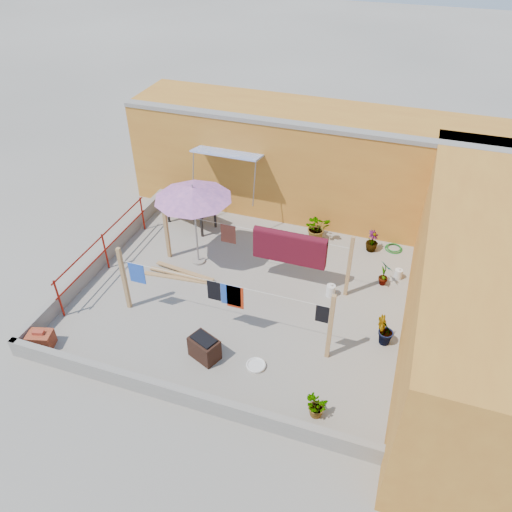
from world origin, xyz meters
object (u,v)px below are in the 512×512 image
(patio_umbrella, at_px, (193,193))
(water_jug_b, at_px, (398,274))
(outdoor_table, at_px, (191,206))
(green_hose, at_px, (394,248))
(brick_stack, at_px, (41,340))
(water_jug_a, at_px, (331,290))
(brazier, at_px, (204,348))
(white_basin, at_px, (256,365))
(plant_back_a, at_px, (317,227))

(patio_umbrella, relative_size, water_jug_b, 8.16)
(outdoor_table, distance_m, green_hose, 6.11)
(brick_stack, bearing_deg, patio_umbrella, 62.80)
(water_jug_a, height_order, water_jug_b, water_jug_a)
(brazier, height_order, white_basin, brazier)
(patio_umbrella, distance_m, white_basin, 4.61)
(patio_umbrella, distance_m, water_jug_b, 5.80)
(brick_stack, xyz_separation_m, white_basin, (4.80, 1.00, -0.16))
(water_jug_a, relative_size, plant_back_a, 0.45)
(patio_umbrella, xyz_separation_m, outdoor_table, (-0.97, 1.67, -1.52))
(outdoor_table, relative_size, green_hose, 3.43)
(brick_stack, bearing_deg, water_jug_a, 33.26)
(patio_umbrella, height_order, brazier, patio_umbrella)
(outdoor_table, xyz_separation_m, green_hose, (6.04, 0.69, -0.62))
(patio_umbrella, relative_size, brazier, 3.47)
(water_jug_a, bearing_deg, water_jug_b, 38.94)
(brazier, distance_m, plant_back_a, 5.43)
(brick_stack, bearing_deg, water_jug_b, 34.52)
(brick_stack, distance_m, green_hose, 9.60)
(plant_back_a, bearing_deg, brazier, -103.62)
(white_basin, height_order, green_hose, white_basin)
(outdoor_table, xyz_separation_m, water_jug_a, (4.73, -1.88, -0.49))
(outdoor_table, xyz_separation_m, water_jug_b, (6.29, -0.62, -0.51))
(plant_back_a, bearing_deg, water_jug_a, -68.43)
(white_basin, distance_m, plant_back_a, 5.20)
(brick_stack, bearing_deg, brazier, 13.94)
(outdoor_table, bearing_deg, brazier, -62.27)
(plant_back_a, bearing_deg, brick_stack, -128.49)
(green_hose, bearing_deg, water_jug_a, -117.00)
(brick_stack, height_order, plant_back_a, plant_back_a)
(white_basin, distance_m, water_jug_b, 4.85)
(patio_umbrella, height_order, outdoor_table, patio_umbrella)
(brazier, bearing_deg, brick_stack, -166.06)
(water_jug_a, xyz_separation_m, plant_back_a, (-0.93, 2.35, 0.25))
(water_jug_b, distance_m, plant_back_a, 2.73)
(patio_umbrella, distance_m, brick_stack, 4.95)
(brazier, distance_m, water_jug_b, 5.63)
(patio_umbrella, height_order, water_jug_b, patio_umbrella)
(white_basin, height_order, plant_back_a, plant_back_a)
(green_hose, bearing_deg, brazier, -122.60)
(outdoor_table, bearing_deg, water_jug_a, -21.61)
(brazier, distance_m, water_jug_a, 3.67)
(plant_back_a, bearing_deg, white_basin, -91.26)
(green_hose, bearing_deg, water_jug_b, -79.26)
(outdoor_table, height_order, white_basin, outdoor_table)
(patio_umbrella, distance_m, water_jug_a, 4.28)
(brazier, distance_m, green_hose, 6.53)
(brick_stack, distance_m, water_jug_b, 8.98)
(green_hose, bearing_deg, white_basin, -113.51)
(brazier, relative_size, plant_back_a, 0.93)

